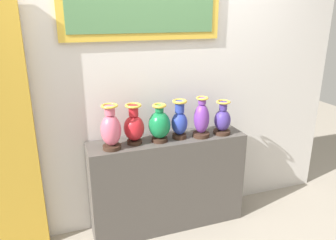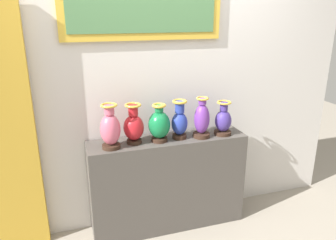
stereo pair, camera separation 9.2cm
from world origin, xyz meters
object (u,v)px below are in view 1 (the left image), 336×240
object	(u,v)px
vase_rose	(111,130)
vase_violet	(201,119)
vase_cobalt	(179,121)
vase_crimson	(134,127)
vase_emerald	(159,125)
vase_indigo	(222,120)

from	to	relation	value
vase_rose	vase_violet	bearing A→B (deg)	0.47
vase_cobalt	vase_crimson	bearing A→B (deg)	178.71
vase_crimson	vase_cobalt	world-z (taller)	vase_cobalt
vase_emerald	vase_indigo	size ratio (longest dim) A/B	1.07
vase_emerald	vase_cobalt	size ratio (longest dim) A/B	0.95
vase_rose	vase_emerald	distance (m)	0.42
vase_rose	vase_crimson	size ratio (longest dim) A/B	1.08
vase_violet	vase_indigo	xyz separation A→B (m)	(0.21, 0.00, -0.03)
vase_crimson	vase_violet	size ratio (longest dim) A/B	0.95
vase_rose	vase_crimson	world-z (taller)	vase_rose
vase_rose	vase_crimson	bearing A→B (deg)	13.13
vase_crimson	vase_indigo	xyz separation A→B (m)	(0.81, -0.04, -0.02)
vase_emerald	vase_indigo	xyz separation A→B (m)	(0.59, -0.02, -0.02)
vase_emerald	vase_violet	world-z (taller)	vase_violet
vase_rose	vase_indigo	size ratio (longest dim) A/B	1.20
vase_cobalt	vase_indigo	size ratio (longest dim) A/B	1.12
vase_rose	vase_indigo	world-z (taller)	vase_rose
vase_rose	vase_violet	xyz separation A→B (m)	(0.80, 0.01, -0.01)
vase_crimson	vase_cobalt	xyz separation A→B (m)	(0.40, -0.01, 0.00)
vase_violet	vase_crimson	bearing A→B (deg)	176.16
vase_crimson	vase_cobalt	size ratio (longest dim) A/B	0.99
vase_emerald	vase_violet	xyz separation A→B (m)	(0.38, -0.02, 0.01)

